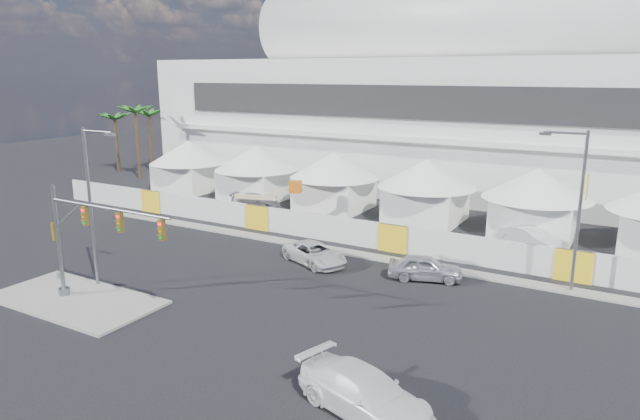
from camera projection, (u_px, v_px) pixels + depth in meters
The scene contains 16 objects.
ground at pixel (192, 304), 31.90m from camera, with size 160.00×160.00×0.00m, color black.
median_island at pixel (75, 300), 32.27m from camera, with size 10.00×5.00×0.15m, color gray.
far_curb at pixel (605, 297), 32.69m from camera, with size 80.00×1.20×0.12m, color gray.
stadium at pixel (519, 103), 60.37m from camera, with size 80.00×24.80×21.98m.
tent_row at pixel (378, 180), 51.11m from camera, with size 53.40×8.40×5.40m.
hoarding_fence at pixel (393, 238), 40.95m from camera, with size 70.00×0.25×2.00m, color silver.
palm_cluster at pixel (149, 119), 71.36m from camera, with size 10.60×10.60×8.55m.
sedan_silver at pixel (425, 268), 35.44m from camera, with size 4.57×1.84×1.56m, color silver.
pickup_curb at pixel (315, 254), 38.42m from camera, with size 5.07×2.34×1.41m, color silver.
pickup_near at pixel (365, 393), 21.48m from camera, with size 5.85×2.38×1.70m, color white.
lot_car_a at pixel (530, 237), 41.98m from camera, with size 4.64×1.62×1.53m, color silver.
lot_car_c at pixel (256, 201), 54.08m from camera, with size 4.75×1.93×1.38m, color #9A999E.
traffic_mast at pixel (82, 239), 30.95m from camera, with size 9.08×0.63×6.45m.
streetlight_median at pixel (92, 197), 33.08m from camera, with size 2.62×0.26×9.47m.
streetlight_curb at pixel (576, 200), 32.41m from camera, with size 2.81×0.63×9.51m.
boom_lift at pixel (249, 209), 49.78m from camera, with size 7.35×2.55×3.62m.
Camera 1 is at (21.09, -22.19, 12.64)m, focal length 32.00 mm.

